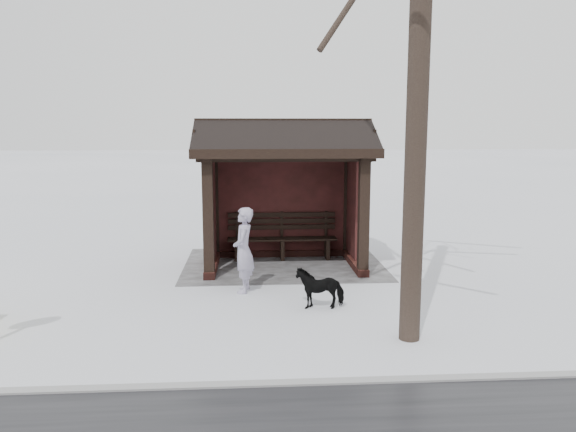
% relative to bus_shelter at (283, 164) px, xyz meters
% --- Properties ---
extents(ground, '(120.00, 120.00, 0.00)m').
position_rel_bus_shelter_xyz_m(ground, '(0.00, 0.16, -2.17)').
color(ground, silver).
rests_on(ground, ground).
extents(kerb, '(120.00, 0.15, 0.06)m').
position_rel_bus_shelter_xyz_m(kerb, '(0.00, 5.66, -2.16)').
color(kerb, gray).
rests_on(kerb, ground).
extents(trampled_patch, '(4.20, 3.20, 0.02)m').
position_rel_bus_shelter_xyz_m(trampled_patch, '(0.00, -0.04, -2.16)').
color(trampled_patch, gray).
rests_on(trampled_patch, ground).
extents(bus_shelter, '(3.60, 2.40, 3.09)m').
position_rel_bus_shelter_xyz_m(bus_shelter, '(0.00, 0.00, 0.00)').
color(bus_shelter, '#3A1915').
rests_on(bus_shelter, ground).
extents(pedestrian, '(0.42, 0.59, 1.52)m').
position_rel_bus_shelter_xyz_m(pedestrian, '(0.82, 1.94, -1.40)').
color(pedestrian, '#A19AB4').
rests_on(pedestrian, ground).
extents(dog, '(0.78, 0.36, 0.65)m').
position_rel_bus_shelter_xyz_m(dog, '(-0.43, 2.86, -1.84)').
color(dog, black).
rests_on(dog, ground).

